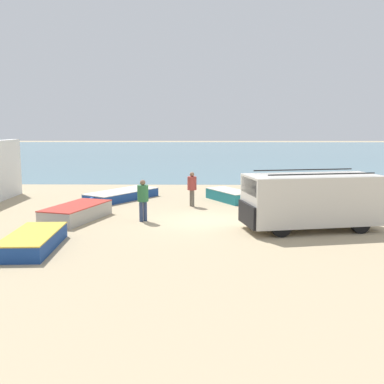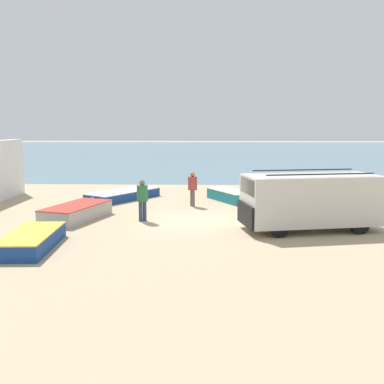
{
  "view_description": "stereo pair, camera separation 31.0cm",
  "coord_description": "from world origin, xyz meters",
  "px_view_note": "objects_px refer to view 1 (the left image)",
  "views": [
    {
      "loc": [
        -0.04,
        -18.93,
        4.1
      ],
      "look_at": [
        -0.41,
        1.85,
        1.0
      ],
      "focal_mm": 42.0,
      "sensor_mm": 36.0,
      "label": 1
    },
    {
      "loc": [
        0.27,
        -18.92,
        4.1
      ],
      "look_at": [
        -0.41,
        1.85,
        1.0
      ],
      "focal_mm": 42.0,
      "sensor_mm": 36.0,
      "label": 2
    }
  ],
  "objects_px": {
    "parked_van": "(311,199)",
    "fisherman_0": "(192,186)",
    "fishing_rowboat_1": "(78,212)",
    "fishing_rowboat_2": "(228,195)",
    "fisherman_1": "(143,197)",
    "fishing_rowboat_4": "(324,194)",
    "fishing_rowboat_3": "(120,195)",
    "fishing_rowboat_0": "(34,240)"
  },
  "relations": [
    {
      "from": "fishing_rowboat_1",
      "to": "fishing_rowboat_2",
      "type": "xyz_separation_m",
      "value": [
        6.89,
        5.09,
        -0.03
      ]
    },
    {
      "from": "parked_van",
      "to": "fisherman_0",
      "type": "relative_size",
      "value": 3.17
    },
    {
      "from": "fishing_rowboat_3",
      "to": "fishing_rowboat_0",
      "type": "bearing_deg",
      "value": 26.79
    },
    {
      "from": "fishing_rowboat_2",
      "to": "fishing_rowboat_3",
      "type": "bearing_deg",
      "value": 59.82
    },
    {
      "from": "fishing_rowboat_0",
      "to": "fishing_rowboat_4",
      "type": "relative_size",
      "value": 1.01
    },
    {
      "from": "parked_van",
      "to": "fishing_rowboat_4",
      "type": "height_order",
      "value": "parked_van"
    },
    {
      "from": "fishing_rowboat_1",
      "to": "fishing_rowboat_3",
      "type": "height_order",
      "value": "fishing_rowboat_1"
    },
    {
      "from": "parked_van",
      "to": "fisherman_0",
      "type": "xyz_separation_m",
      "value": [
        -4.76,
        5.06,
        -0.16
      ]
    },
    {
      "from": "parked_van",
      "to": "fishing_rowboat_2",
      "type": "distance_m",
      "value": 7.52
    },
    {
      "from": "fishing_rowboat_2",
      "to": "fisherman_0",
      "type": "xyz_separation_m",
      "value": [
        -1.95,
        -1.84,
        0.76
      ]
    },
    {
      "from": "fishing_rowboat_1",
      "to": "fisherman_0",
      "type": "bearing_deg",
      "value": -39.97
    },
    {
      "from": "fishing_rowboat_4",
      "to": "fishing_rowboat_3",
      "type": "bearing_deg",
      "value": 9.65
    },
    {
      "from": "parked_van",
      "to": "fisherman_1",
      "type": "distance_m",
      "value": 6.95
    },
    {
      "from": "fishing_rowboat_3",
      "to": "fishing_rowboat_4",
      "type": "xyz_separation_m",
      "value": [
        11.33,
        0.27,
        0.07
      ]
    },
    {
      "from": "fishing_rowboat_1",
      "to": "fishing_rowboat_3",
      "type": "distance_m",
      "value": 5.31
    },
    {
      "from": "fisherman_0",
      "to": "fishing_rowboat_4",
      "type": "bearing_deg",
      "value": 169.82
    },
    {
      "from": "fishing_rowboat_1",
      "to": "fishing_rowboat_4",
      "type": "bearing_deg",
      "value": -49.14
    },
    {
      "from": "fishing_rowboat_4",
      "to": "fisherman_0",
      "type": "distance_m",
      "value": 7.69
    },
    {
      "from": "fishing_rowboat_2",
      "to": "fisherman_1",
      "type": "height_order",
      "value": "fisherman_1"
    },
    {
      "from": "fishing_rowboat_0",
      "to": "fishing_rowboat_4",
      "type": "bearing_deg",
      "value": -54.08
    },
    {
      "from": "parked_van",
      "to": "fishing_rowboat_4",
      "type": "xyz_separation_m",
      "value": [
        2.55,
        7.31,
        -0.89
      ]
    },
    {
      "from": "fishing_rowboat_0",
      "to": "fishing_rowboat_1",
      "type": "relative_size",
      "value": 0.96
    },
    {
      "from": "fishing_rowboat_3",
      "to": "fisherman_0",
      "type": "distance_m",
      "value": 4.54
    },
    {
      "from": "fishing_rowboat_1",
      "to": "fisherman_0",
      "type": "height_order",
      "value": "fisherman_0"
    },
    {
      "from": "fishing_rowboat_4",
      "to": "fisherman_1",
      "type": "xyz_separation_m",
      "value": [
        -9.35,
        -5.89,
        0.76
      ]
    },
    {
      "from": "fisherman_1",
      "to": "fishing_rowboat_2",
      "type": "bearing_deg",
      "value": -63.6
    },
    {
      "from": "fishing_rowboat_2",
      "to": "fisherman_1",
      "type": "distance_m",
      "value": 6.83
    },
    {
      "from": "parked_van",
      "to": "fishing_rowboat_3",
      "type": "bearing_deg",
      "value": -50.18
    },
    {
      "from": "fisherman_0",
      "to": "fisherman_1",
      "type": "bearing_deg",
      "value": 33.59
    },
    {
      "from": "fishing_rowboat_0",
      "to": "fisherman_0",
      "type": "relative_size",
      "value": 2.42
    },
    {
      "from": "fishing_rowboat_0",
      "to": "fishing_rowboat_4",
      "type": "xyz_separation_m",
      "value": [
        12.49,
        10.2,
        0.05
      ]
    },
    {
      "from": "fishing_rowboat_0",
      "to": "fisherman_1",
      "type": "relative_size",
      "value": 2.36
    },
    {
      "from": "fishing_rowboat_0",
      "to": "fisherman_1",
      "type": "xyz_separation_m",
      "value": [
        3.13,
        4.31,
        0.8
      ]
    },
    {
      "from": "fishing_rowboat_3",
      "to": "fisherman_1",
      "type": "height_order",
      "value": "fisherman_1"
    },
    {
      "from": "fishing_rowboat_0",
      "to": "fishing_rowboat_1",
      "type": "distance_m",
      "value": 4.71
    },
    {
      "from": "parked_van",
      "to": "fishing_rowboat_2",
      "type": "xyz_separation_m",
      "value": [
        -2.82,
        6.91,
        -0.92
      ]
    },
    {
      "from": "parked_van",
      "to": "fishing_rowboat_1",
      "type": "xyz_separation_m",
      "value": [
        -9.7,
        1.82,
        -0.88
      ]
    },
    {
      "from": "fishing_rowboat_3",
      "to": "fishing_rowboat_4",
      "type": "distance_m",
      "value": 11.33
    },
    {
      "from": "parked_van",
      "to": "fisherman_1",
      "type": "height_order",
      "value": "parked_van"
    },
    {
      "from": "fishing_rowboat_3",
      "to": "fisherman_1",
      "type": "distance_m",
      "value": 6.02
    },
    {
      "from": "fishing_rowboat_2",
      "to": "fishing_rowboat_4",
      "type": "relative_size",
      "value": 0.88
    },
    {
      "from": "fishing_rowboat_3",
      "to": "fisherman_0",
      "type": "relative_size",
      "value": 2.87
    }
  ]
}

